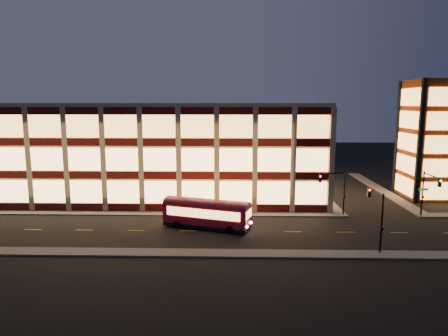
{
  "coord_description": "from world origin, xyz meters",
  "views": [
    {
      "loc": [
        9.3,
        -49.86,
        14.47
      ],
      "look_at": [
        7.79,
        8.0,
        5.06
      ],
      "focal_mm": 32.0,
      "sensor_mm": 36.0,
      "label": 1
    }
  ],
  "objects": [
    {
      "name": "sidewalk_near",
      "position": [
        0.0,
        -13.0,
        0.07
      ],
      "size": [
        100.0,
        2.0,
        0.15
      ],
      "primitive_type": "cube",
      "color": "#514F4C",
      "rests_on": "ground"
    },
    {
      "name": "sidewalk_office_east",
      "position": [
        23.0,
        17.0,
        0.07
      ],
      "size": [
        2.0,
        30.0,
        0.15
      ],
      "primitive_type": "cube",
      "color": "#514F4C",
      "rests_on": "ground"
    },
    {
      "name": "traffic_signal_far",
      "position": [
        22.21,
        0.24,
        4.11
      ],
      "size": [
        3.79,
        1.87,
        6.0
      ],
      "color": "black",
      "rests_on": "ground"
    },
    {
      "name": "traffic_signal_near",
      "position": [
        23.5,
        -11.03,
        4.13
      ],
      "size": [
        0.32,
        4.45,
        6.0
      ],
      "color": "black",
      "rests_on": "ground"
    },
    {
      "name": "sidewalk_tower_west",
      "position": [
        34.0,
        17.0,
        0.07
      ],
      "size": [
        2.0,
        30.0,
        0.15
      ],
      "primitive_type": "cube",
      "color": "#514F4C",
      "rests_on": "ground"
    },
    {
      "name": "stair_tower",
      "position": [
        39.95,
        11.95,
        8.99
      ],
      "size": [
        8.6,
        8.6,
        18.0
      ],
      "color": "#8C3814",
      "rests_on": "ground"
    },
    {
      "name": "ground",
      "position": [
        0.0,
        0.0,
        0.0
      ],
      "size": [
        200.0,
        200.0,
        0.0
      ],
      "primitive_type": "plane",
      "color": "black",
      "rests_on": "ground"
    },
    {
      "name": "traffic_signal_right",
      "position": [
        33.5,
        -0.62,
        4.1
      ],
      "size": [
        1.2,
        4.37,
        6.0
      ],
      "color": "black",
      "rests_on": "ground"
    },
    {
      "name": "trolley_bus",
      "position": [
        6.09,
        -4.74,
        1.92
      ],
      "size": [
        10.49,
        5.58,
        3.46
      ],
      "rotation": [
        0.0,
        0.0,
        -0.31
      ],
      "color": "maroon",
      "rests_on": "ground"
    },
    {
      "name": "office_building",
      "position": [
        -2.91,
        16.91,
        7.25
      ],
      "size": [
        50.45,
        30.45,
        14.5
      ],
      "color": "tan",
      "rests_on": "ground"
    },
    {
      "name": "sidewalk_office_south",
      "position": [
        -3.0,
        1.0,
        0.07
      ],
      "size": [
        54.0,
        2.0,
        0.15
      ],
      "primitive_type": "cube",
      "color": "#514F4C",
      "rests_on": "ground"
    }
  ]
}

